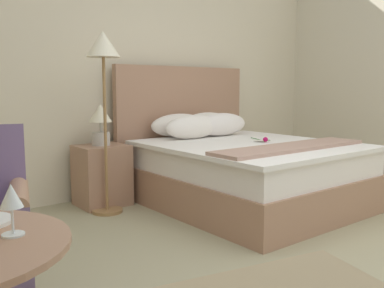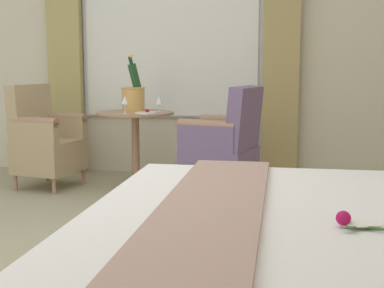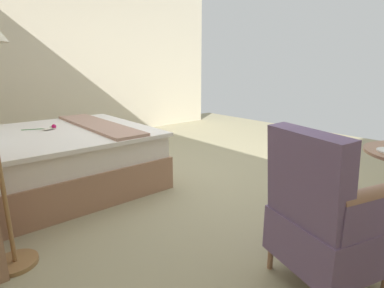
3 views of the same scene
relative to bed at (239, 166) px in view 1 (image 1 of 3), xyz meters
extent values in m
plane|color=tan|center=(-0.74, -1.56, -0.37)|extent=(7.34, 7.34, 0.00)
cube|color=beige|center=(-0.74, 1.13, 1.21)|extent=(5.96, 0.12, 3.16)
cube|color=#A1755B|center=(0.00, -0.10, -0.20)|extent=(1.67, 2.00, 0.35)
cube|color=white|center=(0.00, -0.10, 0.09)|extent=(1.62, 1.94, 0.23)
cube|color=white|center=(0.00, -0.16, 0.23)|extent=(1.70, 1.88, 0.04)
cube|color=tan|center=(0.00, -0.65, 0.26)|extent=(1.67, 0.36, 0.03)
cube|color=#A1755B|center=(0.00, 0.94, 0.50)|extent=(1.75, 0.08, 1.04)
ellipsoid|color=white|center=(-0.20, 0.74, 0.37)|extent=(0.71, 0.26, 0.26)
ellipsoid|color=white|center=(0.20, 0.74, 0.37)|extent=(0.71, 0.26, 0.26)
ellipsoid|color=white|center=(-0.20, 0.49, 0.37)|extent=(0.70, 0.24, 0.26)
ellipsoid|color=white|center=(0.20, 0.49, 0.38)|extent=(0.70, 0.24, 0.27)
cylinder|color=#2D6628|center=(0.21, -0.07, 0.26)|extent=(0.12, 0.31, 0.01)
sphere|color=#B20F4C|center=(0.15, -0.22, 0.28)|extent=(0.05, 0.05, 0.05)
ellipsoid|color=#33702D|center=(0.21, -0.20, 0.27)|extent=(0.03, 0.05, 0.01)
cube|color=white|center=(0.14, -0.15, 0.26)|extent=(0.11, 0.13, 0.00)
cube|color=#A1755B|center=(-1.12, 0.76, -0.08)|extent=(0.47, 0.42, 0.59)
sphere|color=tan|center=(-0.87, 0.76, 0.06)|extent=(0.02, 0.02, 0.02)
cylinder|color=#BAB5AE|center=(-1.12, 0.76, 0.29)|extent=(0.18, 0.18, 0.13)
cylinder|color=#B7B2A8|center=(-1.12, 0.76, 0.40)|extent=(0.02, 0.02, 0.10)
cone|color=#EFE5C6|center=(-1.12, 0.76, 0.54)|extent=(0.22, 0.22, 0.17)
cylinder|color=#9A7144|center=(-1.21, 0.50, -0.36)|extent=(0.28, 0.28, 0.03)
cylinder|color=#9A7144|center=(-1.21, 0.50, 0.35)|extent=(0.03, 0.03, 1.39)
cone|color=#EFE5C6|center=(-1.21, 0.50, 1.16)|extent=(0.30, 0.30, 0.23)
cylinder|color=white|center=(-2.64, -1.77, 0.35)|extent=(0.07, 0.07, 0.01)
cylinder|color=white|center=(-2.64, -1.77, 0.39)|extent=(0.01, 0.01, 0.08)
cone|color=white|center=(-2.64, -1.77, 0.47)|extent=(0.07, 0.07, 0.07)
cube|color=slate|center=(-2.41, -1.01, 0.18)|extent=(0.23, 0.51, 0.22)
cylinder|color=#A1755B|center=(-2.41, -1.01, 0.28)|extent=(0.23, 0.51, 0.09)
camera|label=1|loc=(-2.97, -3.03, 0.77)|focal=40.00mm
camera|label=2|loc=(1.86, -0.42, 0.76)|focal=50.00mm
camera|label=3|loc=(-3.30, 0.72, 0.91)|focal=28.00mm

